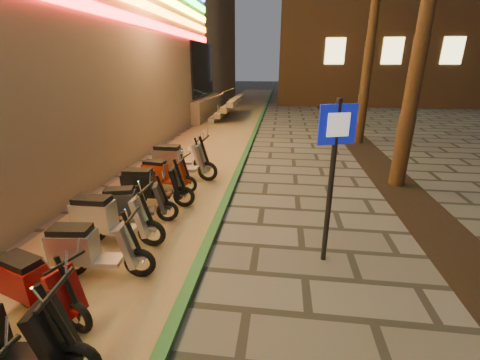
# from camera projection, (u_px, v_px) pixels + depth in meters

# --- Properties ---
(parking_strip) EXTENTS (3.40, 60.00, 0.01)m
(parking_strip) POSITION_uv_depth(u_px,v_px,m) (204.00, 150.00, 12.47)
(parking_strip) COLOR #8C7251
(parking_strip) RESTS_ON ground
(green_curb) EXTENTS (0.18, 60.00, 0.10)m
(green_curb) POSITION_uv_depth(u_px,v_px,m) (247.00, 150.00, 12.25)
(green_curb) COLOR #21592C
(green_curb) RESTS_ON ground
(planting_strip) EXTENTS (1.20, 40.00, 0.02)m
(planting_strip) POSITION_uv_depth(u_px,v_px,m) (425.00, 216.00, 7.07)
(planting_strip) COLOR black
(planting_strip) RESTS_ON ground
(pedestrian_sign) EXTENTS (0.57, 0.23, 2.72)m
(pedestrian_sign) POSITION_uv_depth(u_px,v_px,m) (333.00, 162.00, 4.93)
(pedestrian_sign) COLOR black
(pedestrian_sign) RESTS_ON ground
(scooter_6) EXTENTS (1.50, 0.80, 1.07)m
(scooter_6) POSITION_uv_depth(u_px,v_px,m) (36.00, 285.00, 4.17)
(scooter_6) COLOR black
(scooter_6) RESTS_ON ground
(scooter_7) EXTENTS (1.61, 0.60, 1.13)m
(scooter_7) POSITION_uv_depth(u_px,v_px,m) (90.00, 249.00, 4.94)
(scooter_7) COLOR black
(scooter_7) RESTS_ON ground
(scooter_8) EXTENTS (1.70, 0.60, 1.20)m
(scooter_8) POSITION_uv_depth(u_px,v_px,m) (108.00, 218.00, 5.85)
(scooter_8) COLOR black
(scooter_8) RESTS_ON ground
(scooter_9) EXTENTS (1.49, 0.76, 1.05)m
(scooter_9) POSITION_uv_depth(u_px,v_px,m) (132.00, 204.00, 6.62)
(scooter_9) COLOR black
(scooter_9) RESTS_ON ground
(scooter_10) EXTENTS (1.67, 0.58, 1.17)m
(scooter_10) POSITION_uv_depth(u_px,v_px,m) (150.00, 186.00, 7.43)
(scooter_10) COLOR black
(scooter_10) RESTS_ON ground
(scooter_11) EXTENTS (1.48, 0.57, 1.04)m
(scooter_11) POSITION_uv_depth(u_px,v_px,m) (163.00, 174.00, 8.39)
(scooter_11) COLOR black
(scooter_11) RESTS_ON ground
(scooter_12) EXTENTS (1.84, 0.65, 1.30)m
(scooter_12) POSITION_uv_depth(u_px,v_px,m) (178.00, 161.00, 9.15)
(scooter_12) COLOR black
(scooter_12) RESTS_ON ground
(scooter_13) EXTENTS (1.51, 0.53, 1.06)m
(scooter_13) POSITION_uv_depth(u_px,v_px,m) (178.00, 156.00, 9.96)
(scooter_13) COLOR black
(scooter_13) RESTS_ON ground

